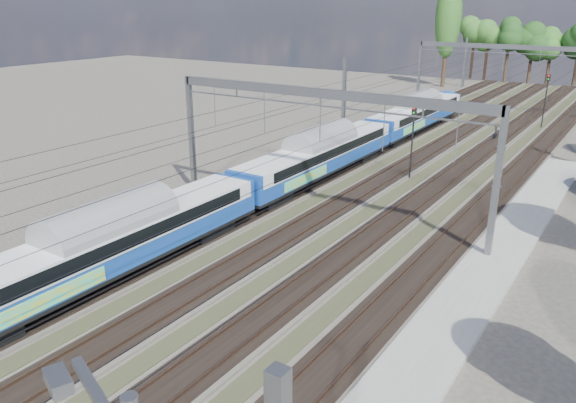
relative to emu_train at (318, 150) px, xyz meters
The scene contains 8 objects.
track_bed 9.15m from the emu_train, 59.17° to the left, with size 21.00×130.00×0.34m.
platform 24.16m from the emu_train, 46.63° to the right, with size 3.00×70.00×0.30m, color gray.
catenary 16.40m from the emu_train, 72.39° to the left, with size 25.65×130.00×9.00m.
poplar 62.04m from the emu_train, 99.38° to the left, with size 4.40×4.40×19.04m.
emu_train is the anchor object (origin of this frame).
worker 25.11m from the emu_train, 70.01° to the left, with size 0.64×0.42×1.75m, color black.
signal_near 8.11m from the emu_train, 40.83° to the left, with size 0.44×0.40×6.17m.
signal_far 35.17m from the emu_train, 70.88° to the left, with size 0.41×0.37×6.32m.
Camera 1 is at (18.25, -1.42, 14.23)m, focal length 35.00 mm.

